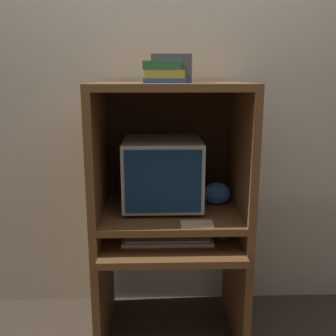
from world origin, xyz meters
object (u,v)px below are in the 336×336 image
keyboard (168,239)px  book_stack (164,73)px  storage_box (171,69)px  snack_bag (217,194)px  crt_monitor (162,172)px  mouse (224,238)px

keyboard → book_stack: book_stack is taller
book_stack → storage_box: bearing=48.0°
snack_bag → keyboard: bearing=-145.5°
crt_monitor → mouse: crt_monitor is taller
snack_bag → storage_box: bearing=-155.8°
mouse → snack_bag: snack_bag is taller
crt_monitor → book_stack: bearing=-87.8°
book_stack → snack_bag: bearing=27.8°
keyboard → snack_bag: snack_bag is taller
keyboard → storage_box: size_ratio=2.43×
keyboard → mouse: bearing=0.7°
crt_monitor → snack_bag: size_ratio=2.77×
crt_monitor → mouse: size_ratio=7.28×
crt_monitor → snack_bag: crt_monitor is taller
crt_monitor → mouse: bearing=-27.9°
crt_monitor → snack_bag: bearing=4.1°
keyboard → storage_box: storage_box is taller
mouse → keyboard: bearing=-179.3°
crt_monitor → book_stack: book_stack is taller
keyboard → storage_box: (0.02, 0.08, 0.87)m
crt_monitor → storage_box: (0.04, -0.10, 0.55)m
keyboard → book_stack: 0.85m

